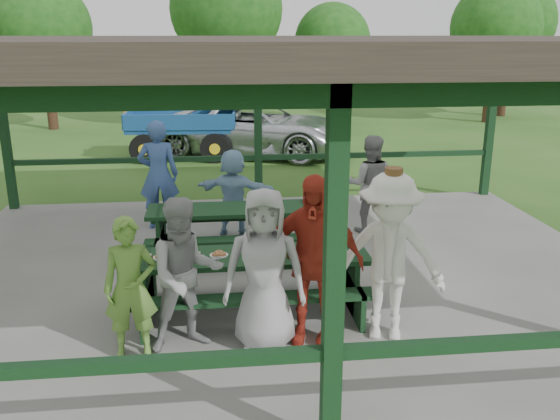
{
  "coord_description": "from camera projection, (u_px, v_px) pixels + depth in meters",
  "views": [
    {
      "loc": [
        -0.85,
        -7.83,
        3.39
      ],
      "look_at": [
        -0.02,
        -0.3,
        1.12
      ],
      "focal_mm": 38.0,
      "sensor_mm": 36.0,
      "label": 1
    }
  ],
  "objects": [
    {
      "name": "ground",
      "position": [
        279.0,
        279.0,
        8.52
      ],
      "size": [
        90.0,
        90.0,
        0.0
      ],
      "primitive_type": "plane",
      "color": "#2C571B",
      "rests_on": "ground"
    },
    {
      "name": "concrete_slab",
      "position": [
        279.0,
        275.0,
        8.5
      ],
      "size": [
        10.0,
        8.0,
        0.1
      ],
      "primitive_type": "cube",
      "color": "slate",
      "rests_on": "ground"
    },
    {
      "name": "pavilion_structure",
      "position": [
        279.0,
        51.0,
        7.61
      ],
      "size": [
        10.6,
        8.6,
        3.24
      ],
      "color": "black",
      "rests_on": "concrete_slab"
    },
    {
      "name": "picnic_table_near",
      "position": [
        251.0,
        275.0,
        7.16
      ],
      "size": [
        2.83,
        1.39,
        0.75
      ],
      "color": "black",
      "rests_on": "concrete_slab"
    },
    {
      "name": "picnic_table_far",
      "position": [
        233.0,
        225.0,
        9.05
      ],
      "size": [
        2.56,
        1.39,
        0.75
      ],
      "color": "black",
      "rests_on": "concrete_slab"
    },
    {
      "name": "table_setting",
      "position": [
        243.0,
        251.0,
        7.08
      ],
      "size": [
        2.37,
        0.45,
        0.1
      ],
      "color": "white",
      "rests_on": "picnic_table_near"
    },
    {
      "name": "contestant_green",
      "position": [
        131.0,
        288.0,
        6.11
      ],
      "size": [
        0.58,
        0.4,
        1.52
      ],
      "primitive_type": "imported",
      "rotation": [
        0.0,
        0.0,
        0.06
      ],
      "color": "#629438",
      "rests_on": "concrete_slab"
    },
    {
      "name": "contestant_grey_left",
      "position": [
        186.0,
        275.0,
        6.25
      ],
      "size": [
        0.96,
        0.83,
        1.68
      ],
      "primitive_type": "imported",
      "rotation": [
        0.0,
        0.0,
        0.28
      ],
      "color": "#969699",
      "rests_on": "concrete_slab"
    },
    {
      "name": "contestant_grey_mid",
      "position": [
        264.0,
        271.0,
        6.21
      ],
      "size": [
        0.93,
        0.67,
        1.79
      ],
      "primitive_type": "imported",
      "rotation": [
        0.0,
        0.0,
        -0.12
      ],
      "color": "#9A9A9D",
      "rests_on": "concrete_slab"
    },
    {
      "name": "contestant_red",
      "position": [
        312.0,
        260.0,
        6.37
      ],
      "size": [
        1.2,
        0.81,
        1.9
      ],
      "primitive_type": "imported",
      "rotation": [
        0.0,
        0.0,
        -0.34
      ],
      "color": "#AD2F1F",
      "rests_on": "concrete_slab"
    },
    {
      "name": "contestant_white_fedora",
      "position": [
        389.0,
        258.0,
        6.43
      ],
      "size": [
        1.37,
        1.01,
        1.95
      ],
      "rotation": [
        0.0,
        0.0,
        -0.27
      ],
      "color": "silver",
      "rests_on": "concrete_slab"
    },
    {
      "name": "spectator_lblue",
      "position": [
        234.0,
        192.0,
        9.9
      ],
      "size": [
        1.43,
        0.89,
        1.47
      ],
      "primitive_type": "imported",
      "rotation": [
        0.0,
        0.0,
        2.78
      ],
      "color": "#86AFCF",
      "rests_on": "concrete_slab"
    },
    {
      "name": "spectator_blue",
      "position": [
        159.0,
        175.0,
        10.2
      ],
      "size": [
        0.7,
        0.47,
        1.89
      ],
      "primitive_type": "imported",
      "rotation": [
        0.0,
        0.0,
        3.16
      ],
      "color": "#385693",
      "rests_on": "concrete_slab"
    },
    {
      "name": "spectator_grey",
      "position": [
        369.0,
        184.0,
        10.01
      ],
      "size": [
        0.94,
        0.8,
        1.67
      ],
      "primitive_type": "imported",
      "rotation": [
        0.0,
        0.0,
        2.91
      ],
      "color": "gray",
      "rests_on": "concrete_slab"
    },
    {
      "name": "pickup_truck",
      "position": [
        254.0,
        128.0,
        17.01
      ],
      "size": [
        6.1,
        4.31,
        1.54
      ],
      "primitive_type": "imported",
      "rotation": [
        0.0,
        0.0,
        1.22
      ],
      "color": "silver",
      "rests_on": "ground"
    },
    {
      "name": "farm_trailer",
      "position": [
        182.0,
        133.0,
        16.62
      ],
      "size": [
        4.05,
        1.9,
        1.42
      ],
      "rotation": [
        0.0,
        0.0,
        -0.05
      ],
      "color": "navy",
      "rests_on": "ground"
    },
    {
      "name": "tree_far_left",
      "position": [
        43.0,
        28.0,
        20.78
      ],
      "size": [
        3.37,
        3.37,
        5.27
      ],
      "color": "#321F14",
      "rests_on": "ground"
    },
    {
      "name": "tree_left",
      "position": [
        226.0,
        9.0,
        20.79
      ],
      "size": [
        3.97,
        3.97,
        6.2
      ],
      "color": "#321F14",
      "rests_on": "ground"
    },
    {
      "name": "tree_mid",
      "position": [
        332.0,
        42.0,
        22.57
      ],
      "size": [
        2.9,
        2.9,
        4.53
      ],
      "color": "#321F14",
      "rests_on": "ground"
    },
    {
      "name": "tree_right",
      "position": [
        496.0,
        28.0,
        22.48
      ],
      "size": [
        3.4,
        3.4,
        5.31
      ],
      "color": "#321F14",
      "rests_on": "ground"
    },
    {
      "name": "tree_far_right",
      "position": [
        510.0,
        23.0,
        24.19
      ],
      "size": [
        3.57,
        3.57,
        5.58
      ],
      "color": "#321F14",
      "rests_on": "ground"
    }
  ]
}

